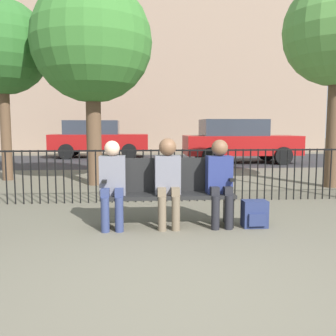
% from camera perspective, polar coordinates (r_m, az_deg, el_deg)
% --- Properties ---
extents(ground_plane, '(80.00, 80.00, 0.00)m').
position_cam_1_polar(ground_plane, '(3.23, 3.34, -18.49)').
color(ground_plane, '#605B4C').
extents(park_bench, '(1.80, 0.45, 0.92)m').
position_cam_1_polar(park_bench, '(5.15, -0.08, -3.27)').
color(park_bench, black).
rests_on(park_bench, ground).
extents(seated_person_0, '(0.34, 0.39, 1.17)m').
position_cam_1_polar(seated_person_0, '(4.99, -8.46, -1.80)').
color(seated_person_0, navy).
rests_on(seated_person_0, ground).
extents(seated_person_1, '(0.34, 0.39, 1.20)m').
position_cam_1_polar(seated_person_1, '(4.99, -0.03, -1.37)').
color(seated_person_1, brown).
rests_on(seated_person_1, ground).
extents(seated_person_2, '(0.34, 0.39, 1.18)m').
position_cam_1_polar(seated_person_2, '(5.10, 7.90, -1.46)').
color(seated_person_2, black).
rests_on(seated_person_2, ground).
extents(backpack, '(0.33, 0.26, 0.37)m').
position_cam_1_polar(backpack, '(5.22, 13.07, -6.85)').
color(backpack, navy).
rests_on(backpack, ground).
extents(fence_railing, '(9.01, 0.03, 0.95)m').
position_cam_1_polar(fence_railing, '(6.71, -1.36, -0.47)').
color(fence_railing, black).
rests_on(fence_railing, ground).
extents(tree_0, '(2.72, 2.72, 4.62)m').
position_cam_1_polar(tree_0, '(9.05, -11.51, 18.17)').
color(tree_0, brown).
rests_on(tree_0, ground).
extents(tree_1, '(2.31, 2.31, 4.45)m').
position_cam_1_polar(tree_1, '(10.46, -23.99, 16.35)').
color(tree_1, brown).
rests_on(tree_1, ground).
extents(street_surface, '(24.00, 6.00, 0.01)m').
position_cam_1_polar(street_surface, '(14.96, -3.26, 1.14)').
color(street_surface, '#2B2B2D').
rests_on(street_surface, ground).
extents(parked_car_0, '(4.20, 1.94, 1.62)m').
position_cam_1_polar(parked_car_0, '(14.22, 10.70, 4.16)').
color(parked_car_0, maroon).
rests_on(parked_car_0, ground).
extents(parked_car_1, '(4.20, 1.94, 1.62)m').
position_cam_1_polar(parked_car_1, '(16.78, -10.70, 4.47)').
color(parked_car_1, maroon).
rests_on(parked_car_1, ground).
extents(building_facade, '(20.00, 6.00, 16.01)m').
position_cam_1_polar(building_facade, '(23.85, -4.00, 22.51)').
color(building_facade, gray).
rests_on(building_facade, ground).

